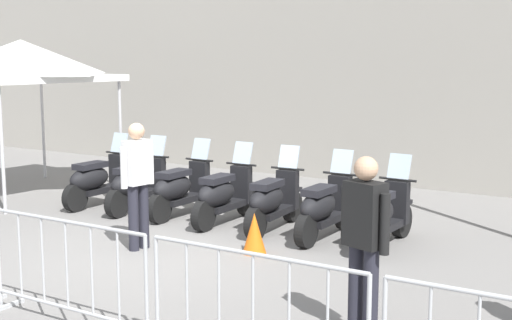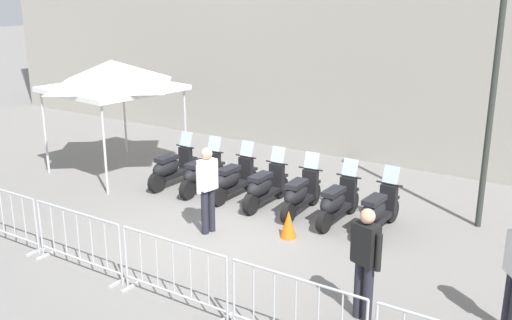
{
  "view_description": "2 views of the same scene",
  "coord_description": "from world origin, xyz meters",
  "px_view_note": "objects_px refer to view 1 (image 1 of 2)",
  "views": [
    {
      "loc": [
        6.85,
        -6.21,
        2.62
      ],
      "look_at": [
        0.28,
        2.0,
        1.04
      ],
      "focal_mm": 49.01,
      "sensor_mm": 36.0,
      "label": 1
    },
    {
      "loc": [
        7.51,
        -7.62,
        4.72
      ],
      "look_at": [
        -0.34,
        1.66,
        1.09
      ],
      "focal_mm": 41.42,
      "sensor_mm": 36.0,
      "label": 2
    }
  ],
  "objects_px": {
    "motorcycle_4": "(273,201)",
    "motorcycle_5": "(324,208)",
    "motorcycle_0": "(98,180)",
    "barrier_segment_3": "(67,274)",
    "motorcycle_6": "(382,215)",
    "barrier_segment_4": "(253,317)",
    "officer_mid_plaza": "(364,238)",
    "motorcycle_2": "(180,189)",
    "officer_near_row_end": "(138,178)",
    "traffic_cone": "(254,233)",
    "motorcycle_1": "(138,185)",
    "motorcycle_3": "(224,195)",
    "canopy_tent": "(22,61)"
  },
  "relations": [
    {
      "from": "motorcycle_1",
      "to": "canopy_tent",
      "type": "distance_m",
      "value": 3.51
    },
    {
      "from": "motorcycle_3",
      "to": "motorcycle_6",
      "type": "bearing_deg",
      "value": 7.03
    },
    {
      "from": "officer_mid_plaza",
      "to": "barrier_segment_4",
      "type": "bearing_deg",
      "value": -104.42
    },
    {
      "from": "motorcycle_6",
      "to": "barrier_segment_4",
      "type": "relative_size",
      "value": 0.85
    },
    {
      "from": "officer_mid_plaza",
      "to": "canopy_tent",
      "type": "relative_size",
      "value": 0.59
    },
    {
      "from": "motorcycle_1",
      "to": "motorcycle_4",
      "type": "distance_m",
      "value": 2.62
    },
    {
      "from": "motorcycle_3",
      "to": "motorcycle_4",
      "type": "bearing_deg",
      "value": 7.94
    },
    {
      "from": "motorcycle_6",
      "to": "motorcycle_4",
      "type": "bearing_deg",
      "value": -173.43
    },
    {
      "from": "officer_mid_plaza",
      "to": "motorcycle_3",
      "type": "bearing_deg",
      "value": 146.88
    },
    {
      "from": "motorcycle_0",
      "to": "officer_near_row_end",
      "type": "distance_m",
      "value": 3.05
    },
    {
      "from": "officer_near_row_end",
      "to": "motorcycle_5",
      "type": "bearing_deg",
      "value": 50.04
    },
    {
      "from": "motorcycle_3",
      "to": "motorcycle_4",
      "type": "xyz_separation_m",
      "value": [
        0.87,
        0.12,
        0.0
      ]
    },
    {
      "from": "motorcycle_2",
      "to": "officer_near_row_end",
      "type": "relative_size",
      "value": 1.0
    },
    {
      "from": "canopy_tent",
      "to": "motorcycle_6",
      "type": "bearing_deg",
      "value": 6.51
    },
    {
      "from": "motorcycle_1",
      "to": "motorcycle_4",
      "type": "bearing_deg",
      "value": 7.77
    },
    {
      "from": "motorcycle_3",
      "to": "canopy_tent",
      "type": "distance_m",
      "value": 5.03
    },
    {
      "from": "motorcycle_0",
      "to": "officer_near_row_end",
      "type": "relative_size",
      "value": 1.0
    },
    {
      "from": "motorcycle_6",
      "to": "canopy_tent",
      "type": "height_order",
      "value": "canopy_tent"
    },
    {
      "from": "motorcycle_4",
      "to": "barrier_segment_3",
      "type": "height_order",
      "value": "motorcycle_4"
    },
    {
      "from": "motorcycle_0",
      "to": "motorcycle_6",
      "type": "relative_size",
      "value": 1.0
    },
    {
      "from": "motorcycle_6",
      "to": "motorcycle_1",
      "type": "bearing_deg",
      "value": -172.71
    },
    {
      "from": "barrier_segment_3",
      "to": "officer_mid_plaza",
      "type": "height_order",
      "value": "officer_mid_plaza"
    },
    {
      "from": "officer_mid_plaza",
      "to": "officer_near_row_end",
      "type": "bearing_deg",
      "value": 168.49
    },
    {
      "from": "motorcycle_3",
      "to": "barrier_segment_3",
      "type": "distance_m",
      "value": 4.38
    },
    {
      "from": "motorcycle_6",
      "to": "motorcycle_2",
      "type": "bearing_deg",
      "value": -173.59
    },
    {
      "from": "motorcycle_4",
      "to": "motorcycle_6",
      "type": "height_order",
      "value": "same"
    },
    {
      "from": "motorcycle_2",
      "to": "motorcycle_1",
      "type": "bearing_deg",
      "value": -169.19
    },
    {
      "from": "officer_near_row_end",
      "to": "canopy_tent",
      "type": "distance_m",
      "value": 5.03
    },
    {
      "from": "motorcycle_1",
      "to": "motorcycle_4",
      "type": "relative_size",
      "value": 1.0
    },
    {
      "from": "motorcycle_0",
      "to": "motorcycle_4",
      "type": "height_order",
      "value": "same"
    },
    {
      "from": "motorcycle_4",
      "to": "motorcycle_6",
      "type": "bearing_deg",
      "value": 6.57
    },
    {
      "from": "motorcycle_0",
      "to": "traffic_cone",
      "type": "relative_size",
      "value": 3.14
    },
    {
      "from": "motorcycle_0",
      "to": "barrier_segment_3",
      "type": "height_order",
      "value": "motorcycle_0"
    },
    {
      "from": "motorcycle_3",
      "to": "canopy_tent",
      "type": "relative_size",
      "value": 0.59
    },
    {
      "from": "motorcycle_5",
      "to": "barrier_segment_3",
      "type": "height_order",
      "value": "motorcycle_5"
    },
    {
      "from": "motorcycle_0",
      "to": "traffic_cone",
      "type": "distance_m",
      "value": 4.05
    },
    {
      "from": "motorcycle_2",
      "to": "motorcycle_5",
      "type": "xyz_separation_m",
      "value": [
        2.61,
        0.28,
        0.0
      ]
    },
    {
      "from": "motorcycle_2",
      "to": "officer_mid_plaza",
      "type": "bearing_deg",
      "value": -27.52
    },
    {
      "from": "motorcycle_3",
      "to": "officer_near_row_end",
      "type": "xyz_separation_m",
      "value": [
        0.05,
        -1.8,
        0.53
      ]
    },
    {
      "from": "motorcycle_0",
      "to": "motorcycle_6",
      "type": "height_order",
      "value": "same"
    },
    {
      "from": "motorcycle_4",
      "to": "motorcycle_5",
      "type": "xyz_separation_m",
      "value": [
        0.86,
        0.09,
        0.0
      ]
    },
    {
      "from": "motorcycle_3",
      "to": "canopy_tent",
      "type": "height_order",
      "value": "canopy_tent"
    },
    {
      "from": "motorcycle_3",
      "to": "motorcycle_4",
      "type": "height_order",
      "value": "same"
    },
    {
      "from": "officer_near_row_end",
      "to": "motorcycle_0",
      "type": "bearing_deg",
      "value": 151.65
    },
    {
      "from": "motorcycle_1",
      "to": "barrier_segment_3",
      "type": "distance_m",
      "value": 5.08
    },
    {
      "from": "motorcycle_1",
      "to": "motorcycle_0",
      "type": "bearing_deg",
      "value": -170.64
    },
    {
      "from": "motorcycle_5",
      "to": "barrier_segment_3",
      "type": "xyz_separation_m",
      "value": [
        -0.16,
        -4.3,
        0.07
      ]
    },
    {
      "from": "officer_mid_plaza",
      "to": "motorcycle_4",
      "type": "bearing_deg",
      "value": 138.89
    },
    {
      "from": "motorcycle_3",
      "to": "barrier_segment_4",
      "type": "xyz_separation_m",
      "value": [
        3.68,
        -3.83,
        0.07
      ]
    },
    {
      "from": "barrier_segment_4",
      "to": "officer_mid_plaza",
      "type": "height_order",
      "value": "officer_mid_plaza"
    }
  ]
}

